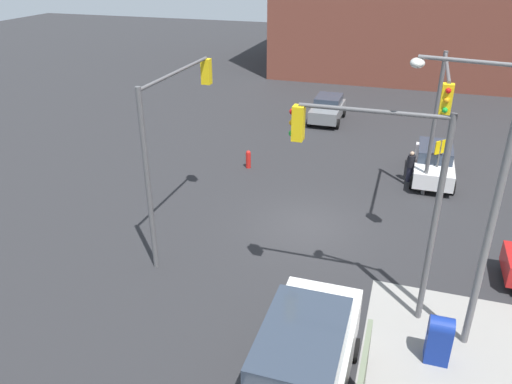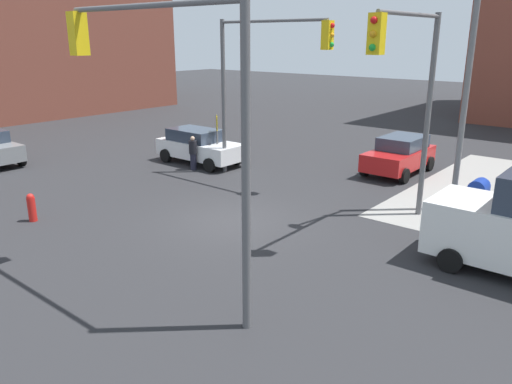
{
  "view_description": "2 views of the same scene",
  "coord_description": "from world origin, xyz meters",
  "px_view_note": "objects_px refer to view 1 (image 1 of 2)",
  "views": [
    {
      "loc": [
        17.6,
        3.42,
        10.24
      ],
      "look_at": [
        1.29,
        -1.78,
        1.87
      ],
      "focal_mm": 35.0,
      "sensor_mm": 36.0,
      "label": 1
    },
    {
      "loc": [
        10.44,
        -11.4,
        5.75
      ],
      "look_at": [
        1.12,
        -0.1,
        1.22
      ],
      "focal_mm": 35.0,
      "sensor_mm": 36.0,
      "label": 2
    }
  ],
  "objects_px": {
    "coupe_gray": "(328,109)",
    "pedestrian_crossing": "(410,166)",
    "fire_hydrant": "(248,159)",
    "traffic_signal_nw_corner": "(439,110)",
    "street_lamp_corner": "(482,193)",
    "mailbox_blue": "(439,338)",
    "traffic_signal_ne_corner": "(380,176)",
    "hatchback_white": "(434,162)",
    "van_white_delivery": "(303,365)",
    "traffic_signal_se_corner": "(174,124)"
  },
  "relations": [
    {
      "from": "street_lamp_corner",
      "to": "traffic_signal_ne_corner",
      "type": "bearing_deg",
      "value": -103.84
    },
    {
      "from": "traffic_signal_nw_corner",
      "to": "pedestrian_crossing",
      "type": "bearing_deg",
      "value": -168.31
    },
    {
      "from": "traffic_signal_nw_corner",
      "to": "coupe_gray",
      "type": "xyz_separation_m",
      "value": [
        -11.56,
        -6.23,
        -3.79
      ]
    },
    {
      "from": "van_white_delivery",
      "to": "pedestrian_crossing",
      "type": "relative_size",
      "value": 3.49
    },
    {
      "from": "traffic_signal_ne_corner",
      "to": "coupe_gray",
      "type": "height_order",
      "value": "traffic_signal_ne_corner"
    },
    {
      "from": "street_lamp_corner",
      "to": "fire_hydrant",
      "type": "height_order",
      "value": "street_lamp_corner"
    },
    {
      "from": "mailbox_blue",
      "to": "fire_hydrant",
      "type": "distance_m",
      "value": 14.5
    },
    {
      "from": "mailbox_blue",
      "to": "coupe_gray",
      "type": "xyz_separation_m",
      "value": [
        -20.17,
        -6.73,
        0.08
      ]
    },
    {
      "from": "traffic_signal_se_corner",
      "to": "fire_hydrant",
      "type": "height_order",
      "value": "traffic_signal_se_corner"
    },
    {
      "from": "street_lamp_corner",
      "to": "pedestrian_crossing",
      "type": "distance_m",
      "value": 11.72
    },
    {
      "from": "van_white_delivery",
      "to": "pedestrian_crossing",
      "type": "bearing_deg",
      "value": 172.2
    },
    {
      "from": "traffic_signal_ne_corner",
      "to": "coupe_gray",
      "type": "xyz_separation_m",
      "value": [
        -18.47,
        -4.61,
        -3.72
      ]
    },
    {
      "from": "fire_hydrant",
      "to": "pedestrian_crossing",
      "type": "xyz_separation_m",
      "value": [
        -0.8,
        8.0,
        0.31
      ]
    },
    {
      "from": "mailbox_blue",
      "to": "coupe_gray",
      "type": "bearing_deg",
      "value": -161.55
    },
    {
      "from": "fire_hydrant",
      "to": "pedestrian_crossing",
      "type": "height_order",
      "value": "pedestrian_crossing"
    },
    {
      "from": "street_lamp_corner",
      "to": "traffic_signal_nw_corner",
      "type": "bearing_deg",
      "value": -172.92
    },
    {
      "from": "fire_hydrant",
      "to": "pedestrian_crossing",
      "type": "bearing_deg",
      "value": 95.71
    },
    {
      "from": "mailbox_blue",
      "to": "van_white_delivery",
      "type": "bearing_deg",
      "value": -50.98
    },
    {
      "from": "street_lamp_corner",
      "to": "mailbox_blue",
      "type": "xyz_separation_m",
      "value": [
        1.07,
        -0.44,
        -3.94
      ]
    },
    {
      "from": "traffic_signal_ne_corner",
      "to": "street_lamp_corner",
      "type": "xyz_separation_m",
      "value": [
        0.63,
        2.56,
        0.14
      ]
    },
    {
      "from": "traffic_signal_nw_corner",
      "to": "hatchback_white",
      "type": "distance_m",
      "value": 5.58
    },
    {
      "from": "fire_hydrant",
      "to": "coupe_gray",
      "type": "bearing_deg",
      "value": 164.61
    },
    {
      "from": "street_lamp_corner",
      "to": "mailbox_blue",
      "type": "distance_m",
      "value": 4.1
    },
    {
      "from": "hatchback_white",
      "to": "traffic_signal_nw_corner",
      "type": "bearing_deg",
      "value": -5.14
    },
    {
      "from": "street_lamp_corner",
      "to": "van_white_delivery",
      "type": "bearing_deg",
      "value": -44.8
    },
    {
      "from": "mailbox_blue",
      "to": "van_white_delivery",
      "type": "distance_m",
      "value": 4.15
    },
    {
      "from": "van_white_delivery",
      "to": "mailbox_blue",
      "type": "bearing_deg",
      "value": 129.02
    },
    {
      "from": "fire_hydrant",
      "to": "hatchback_white",
      "type": "relative_size",
      "value": 0.22
    },
    {
      "from": "traffic_signal_ne_corner",
      "to": "van_white_delivery",
      "type": "height_order",
      "value": "traffic_signal_ne_corner"
    },
    {
      "from": "street_lamp_corner",
      "to": "coupe_gray",
      "type": "distance_m",
      "value": 20.77
    },
    {
      "from": "coupe_gray",
      "to": "hatchback_white",
      "type": "distance_m",
      "value": 9.97
    },
    {
      "from": "traffic_signal_nw_corner",
      "to": "mailbox_blue",
      "type": "bearing_deg",
      "value": 3.32
    },
    {
      "from": "traffic_signal_ne_corner",
      "to": "fire_hydrant",
      "type": "xyz_separation_m",
      "value": [
        -9.5,
        -7.08,
        -4.08
      ]
    },
    {
      "from": "coupe_gray",
      "to": "van_white_delivery",
      "type": "height_order",
      "value": "van_white_delivery"
    },
    {
      "from": "traffic_signal_ne_corner",
      "to": "van_white_delivery",
      "type": "bearing_deg",
      "value": -14.08
    },
    {
      "from": "coupe_gray",
      "to": "fire_hydrant",
      "type": "bearing_deg",
      "value": -15.39
    },
    {
      "from": "traffic_signal_ne_corner",
      "to": "hatchback_white",
      "type": "relative_size",
      "value": 1.49
    },
    {
      "from": "coupe_gray",
      "to": "pedestrian_crossing",
      "type": "distance_m",
      "value": 9.87
    },
    {
      "from": "traffic_signal_ne_corner",
      "to": "van_white_delivery",
      "type": "relative_size",
      "value": 1.2
    },
    {
      "from": "traffic_signal_nw_corner",
      "to": "van_white_delivery",
      "type": "height_order",
      "value": "traffic_signal_nw_corner"
    },
    {
      "from": "fire_hydrant",
      "to": "coupe_gray",
      "type": "distance_m",
      "value": 9.31
    },
    {
      "from": "fire_hydrant",
      "to": "coupe_gray",
      "type": "xyz_separation_m",
      "value": [
        -8.97,
        2.47,
        0.36
      ]
    },
    {
      "from": "mailbox_blue",
      "to": "pedestrian_crossing",
      "type": "height_order",
      "value": "pedestrian_crossing"
    },
    {
      "from": "street_lamp_corner",
      "to": "hatchback_white",
      "type": "bearing_deg",
      "value": -177.2
    },
    {
      "from": "pedestrian_crossing",
      "to": "fire_hydrant",
      "type": "bearing_deg",
      "value": 33.57
    },
    {
      "from": "traffic_signal_se_corner",
      "to": "traffic_signal_ne_corner",
      "type": "height_order",
      "value": "same"
    },
    {
      "from": "traffic_signal_nw_corner",
      "to": "pedestrian_crossing",
      "type": "distance_m",
      "value": 5.16
    },
    {
      "from": "traffic_signal_nw_corner",
      "to": "traffic_signal_se_corner",
      "type": "relative_size",
      "value": 1.0
    },
    {
      "from": "traffic_signal_nw_corner",
      "to": "street_lamp_corner",
      "type": "height_order",
      "value": "street_lamp_corner"
    },
    {
      "from": "coupe_gray",
      "to": "traffic_signal_ne_corner",
      "type": "bearing_deg",
      "value": 14.0
    }
  ]
}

